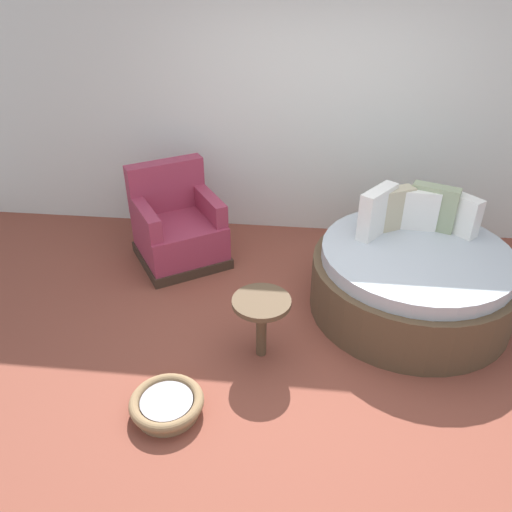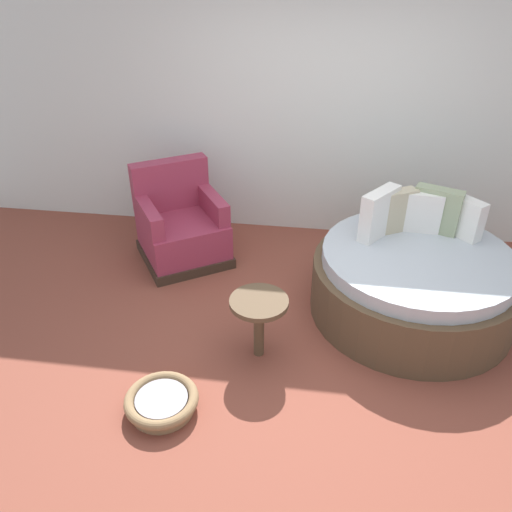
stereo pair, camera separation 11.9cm
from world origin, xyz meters
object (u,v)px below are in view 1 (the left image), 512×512
(red_armchair, at_px, (178,228))
(pet_basket, at_px, (167,404))
(round_daybed, at_px, (412,277))
(side_table, at_px, (261,310))

(red_armchair, distance_m, pet_basket, 2.04)
(pet_basket, bearing_deg, red_armchair, 101.01)
(round_daybed, xyz_separation_m, red_armchair, (-2.19, 0.60, 0.02))
(red_armchair, relative_size, pet_basket, 2.16)
(round_daybed, height_order, side_table, round_daybed)
(round_daybed, relative_size, red_armchair, 1.54)
(red_armchair, bearing_deg, side_table, -54.09)
(pet_basket, xyz_separation_m, side_table, (0.58, 0.65, 0.35))
(pet_basket, relative_size, side_table, 0.98)
(red_armchair, xyz_separation_m, side_table, (0.97, -1.34, 0.10))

